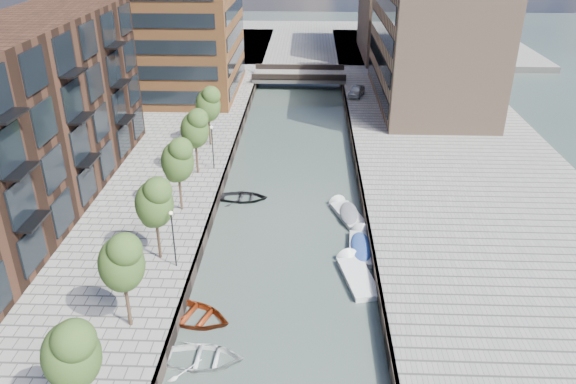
# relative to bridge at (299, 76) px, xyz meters

# --- Properties ---
(water) EXTENTS (300.00, 300.00, 0.00)m
(water) POSITION_rel_bridge_xyz_m (0.00, -32.00, -1.39)
(water) COLOR #38473F
(water) RESTS_ON ground
(quay_right) EXTENTS (20.00, 140.00, 1.00)m
(quay_right) POSITION_rel_bridge_xyz_m (16.00, -32.00, -0.89)
(quay_right) COLOR gray
(quay_right) RESTS_ON ground
(quay_wall_left) EXTENTS (0.25, 140.00, 1.00)m
(quay_wall_left) POSITION_rel_bridge_xyz_m (-6.10, -32.00, -0.89)
(quay_wall_left) COLOR #332823
(quay_wall_left) RESTS_ON ground
(quay_wall_right) EXTENTS (0.25, 140.00, 1.00)m
(quay_wall_right) POSITION_rel_bridge_xyz_m (6.10, -32.00, -0.89)
(quay_wall_right) COLOR #332823
(quay_wall_right) RESTS_ON ground
(far_closure) EXTENTS (80.00, 40.00, 1.00)m
(far_closure) POSITION_rel_bridge_xyz_m (0.00, 28.00, -0.89)
(far_closure) COLOR gray
(far_closure) RESTS_ON ground
(apartment_block) EXTENTS (8.00, 38.00, 14.00)m
(apartment_block) POSITION_rel_bridge_xyz_m (-20.00, -42.00, 6.61)
(apartment_block) COLOR black
(apartment_block) RESTS_ON quay_left
(tan_block_near) EXTENTS (12.00, 25.00, 14.00)m
(tan_block_near) POSITION_rel_bridge_xyz_m (16.00, -10.00, 6.61)
(tan_block_near) COLOR #906F58
(tan_block_near) RESTS_ON quay_right
(tan_block_far) EXTENTS (12.00, 20.00, 16.00)m
(tan_block_far) POSITION_rel_bridge_xyz_m (16.00, 16.00, 7.61)
(tan_block_far) COLOR #906F58
(tan_block_far) RESTS_ON quay_right
(bridge) EXTENTS (13.00, 6.00, 1.30)m
(bridge) POSITION_rel_bridge_xyz_m (0.00, 0.00, 0.00)
(bridge) COLOR gray
(bridge) RESTS_ON ground
(tree_1) EXTENTS (2.50, 2.50, 5.95)m
(tree_1) POSITION_rel_bridge_xyz_m (-8.50, -61.00, 3.92)
(tree_1) COLOR #382619
(tree_1) RESTS_ON quay_left
(tree_2) EXTENTS (2.50, 2.50, 5.95)m
(tree_2) POSITION_rel_bridge_xyz_m (-8.50, -54.00, 3.92)
(tree_2) COLOR #382619
(tree_2) RESTS_ON quay_left
(tree_3) EXTENTS (2.50, 2.50, 5.95)m
(tree_3) POSITION_rel_bridge_xyz_m (-8.50, -47.00, 3.92)
(tree_3) COLOR #382619
(tree_3) RESTS_ON quay_left
(tree_4) EXTENTS (2.50, 2.50, 5.95)m
(tree_4) POSITION_rel_bridge_xyz_m (-8.50, -40.00, 3.92)
(tree_4) COLOR #382619
(tree_4) RESTS_ON quay_left
(tree_5) EXTENTS (2.50, 2.50, 5.95)m
(tree_5) POSITION_rel_bridge_xyz_m (-8.50, -33.00, 3.92)
(tree_5) COLOR #382619
(tree_5) RESTS_ON quay_left
(tree_6) EXTENTS (2.50, 2.50, 5.95)m
(tree_6) POSITION_rel_bridge_xyz_m (-8.50, -26.00, 3.92)
(tree_6) COLOR #382619
(tree_6) RESTS_ON quay_left
(lamp_1) EXTENTS (0.24, 0.24, 4.12)m
(lamp_1) POSITION_rel_bridge_xyz_m (-7.20, -48.00, 2.12)
(lamp_1) COLOR black
(lamp_1) RESTS_ON quay_left
(lamp_2) EXTENTS (0.24, 0.24, 4.12)m
(lamp_2) POSITION_rel_bridge_xyz_m (-7.20, -32.00, 2.12)
(lamp_2) COLOR black
(lamp_2) RESTS_ON quay_left
(sloop_2) EXTENTS (5.91, 5.04, 1.04)m
(sloop_2) POSITION_rel_bridge_xyz_m (-5.40, -52.18, -1.39)
(sloop_2) COLOR maroon
(sloop_2) RESTS_ON ground
(sloop_3) EXTENTS (4.63, 3.32, 0.95)m
(sloop_3) POSITION_rel_bridge_xyz_m (-4.14, -55.76, -1.39)
(sloop_3) COLOR white
(sloop_3) RESTS_ON ground
(sloop_4) EXTENTS (4.19, 3.00, 0.87)m
(sloop_4) POSITION_rel_bridge_xyz_m (-4.04, -36.24, -1.39)
(sloop_4) COLOR black
(sloop_4) RESTS_ON ground
(motorboat_2) EXTENTS (2.76, 5.27, 1.67)m
(motorboat_2) POSITION_rel_bridge_xyz_m (4.78, -47.22, -1.29)
(motorboat_2) COLOR white
(motorboat_2) RESTS_ON ground
(motorboat_3) EXTENTS (2.04, 4.97, 1.62)m
(motorboat_3) POSITION_rel_bridge_xyz_m (5.44, -43.71, -1.19)
(motorboat_3) COLOR silver
(motorboat_3) RESTS_ON ground
(motorboat_4) EXTENTS (3.01, 4.87, 1.54)m
(motorboat_4) POSITION_rel_bridge_xyz_m (4.65, -38.67, -1.20)
(motorboat_4) COLOR silver
(motorboat_4) RESTS_ON ground
(car) EXTENTS (2.76, 4.35, 1.38)m
(car) POSITION_rel_bridge_xyz_m (7.50, -8.52, 0.30)
(car) COLOR #AEB2B3
(car) RESTS_ON quay_right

